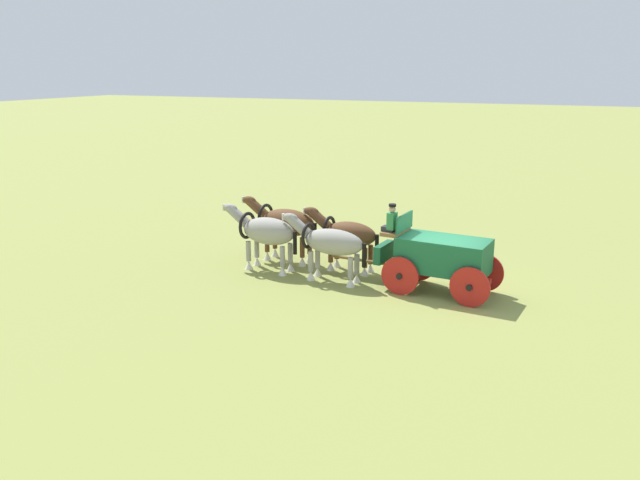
% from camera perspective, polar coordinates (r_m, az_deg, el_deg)
% --- Properties ---
extents(ground_plane, '(220.00, 220.00, 0.00)m').
position_cam_1_polar(ground_plane, '(21.65, 10.54, -4.52)').
color(ground_plane, olive).
extents(show_wagon, '(5.84, 2.06, 2.83)m').
position_cam_1_polar(show_wagon, '(21.31, 10.34, -1.37)').
color(show_wagon, '#195B38').
rests_on(show_wagon, ground).
extents(draft_horse_rear_near, '(3.21, 1.07, 2.19)m').
position_cam_1_polar(draft_horse_rear_near, '(22.08, 0.86, -0.26)').
color(draft_horse_rear_near, '#9E998E').
rests_on(draft_horse_rear_near, ground).
extents(draft_horse_rear_off, '(2.99, 1.04, 2.18)m').
position_cam_1_polar(draft_horse_rear_off, '(23.20, 2.36, 0.43)').
color(draft_horse_rear_off, brown).
rests_on(draft_horse_rear_off, ground).
extents(draft_horse_lead_near, '(3.11, 1.14, 2.27)m').
position_cam_1_polar(draft_horse_lead_near, '(23.34, -4.76, 0.69)').
color(draft_horse_lead_near, '#9E998E').
rests_on(draft_horse_lead_near, ground).
extents(draft_horse_lead_off, '(3.24, 1.18, 2.32)m').
position_cam_1_polar(draft_horse_lead_off, '(24.39, -3.07, 1.45)').
color(draft_horse_lead_off, brown).
rests_on(draft_horse_lead_off, ground).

